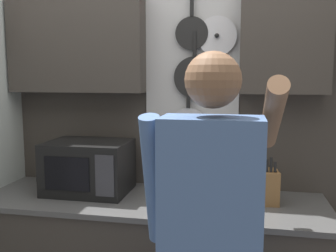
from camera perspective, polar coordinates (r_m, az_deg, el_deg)
The scene contains 5 objects.
back_wall_unit at distance 2.39m, azimuth -1.40°, elevation 4.96°, with size 2.57×0.20×2.54m.
microwave at distance 2.35m, azimuth -11.99°, elevation -6.10°, with size 0.49×0.37×0.32m.
knife_block at distance 2.19m, azimuth 14.96°, elevation -8.85°, with size 0.12×0.16×0.27m.
utensil_crock at distance 2.22m, azimuth 1.64°, elevation -8.42°, with size 0.11×0.11×0.36m.
person at distance 1.50m, azimuth 6.54°, elevation -15.72°, with size 0.54×0.61×1.70m.
Camera 1 is at (0.50, -2.05, 1.61)m, focal length 40.00 mm.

